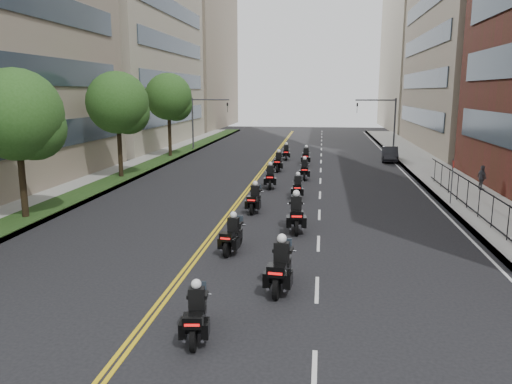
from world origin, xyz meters
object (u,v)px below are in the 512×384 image
(motorcycle_7, at_px, (304,170))
(motorcycle_9, at_px, (306,157))
(motorcycle_2, at_px, (232,236))
(motorcycle_8, at_px, (278,163))
(motorcycle_6, at_px, (270,178))
(parked_sedan, at_px, (390,154))
(motorcycle_4, at_px, (255,200))
(motorcycle_1, at_px, (281,268))
(motorcycle_3, at_px, (296,215))
(pedestrian_c, at_px, (482,178))
(motorcycle_0, at_px, (196,316))
(motorcycle_10, at_px, (286,153))
(motorcycle_5, at_px, (298,188))

(motorcycle_7, distance_m, motorcycle_9, 7.37)
(motorcycle_2, distance_m, motorcycle_8, 20.64)
(motorcycle_6, relative_size, parked_sedan, 0.59)
(motorcycle_2, bearing_deg, motorcycle_4, 97.92)
(motorcycle_1, bearing_deg, motorcycle_3, 93.78)
(motorcycle_2, height_order, pedestrian_c, pedestrian_c)
(motorcycle_2, xyz_separation_m, motorcycle_8, (0.02, 20.64, 0.05))
(motorcycle_7, bearing_deg, motorcycle_0, -96.56)
(parked_sedan, bearing_deg, motorcycle_2, -103.56)
(motorcycle_1, distance_m, motorcycle_7, 20.68)
(pedestrian_c, bearing_deg, motorcycle_1, 133.77)
(motorcycle_3, height_order, motorcycle_8, motorcycle_3)
(motorcycle_1, height_order, motorcycle_9, motorcycle_1)
(motorcycle_7, distance_m, motorcycle_10, 10.63)
(motorcycle_0, distance_m, motorcycle_5, 17.69)
(motorcycle_3, bearing_deg, motorcycle_9, 86.14)
(pedestrian_c, bearing_deg, motorcycle_10, 30.92)
(motorcycle_2, bearing_deg, motorcycle_5, 86.69)
(motorcycle_7, bearing_deg, motorcycle_1, -92.11)
(motorcycle_1, distance_m, motorcycle_5, 14.13)
(motorcycle_7, bearing_deg, motorcycle_9, 88.94)
(motorcycle_2, xyz_separation_m, motorcycle_6, (0.09, 13.54, 0.04))
(motorcycle_10, height_order, pedestrian_c, pedestrian_c)
(motorcycle_3, relative_size, motorcycle_10, 1.16)
(motorcycle_5, height_order, motorcycle_6, motorcycle_6)
(motorcycle_1, xyz_separation_m, motorcycle_9, (-0.13, 28.04, -0.05))
(motorcycle_1, xyz_separation_m, motorcycle_2, (-2.21, 3.58, -0.08))
(motorcycle_5, bearing_deg, parked_sedan, 65.34)
(motorcycle_3, height_order, motorcycle_10, motorcycle_3)
(motorcycle_6, bearing_deg, motorcycle_5, -61.69)
(motorcycle_2, relative_size, motorcycle_8, 0.93)
(motorcycle_0, bearing_deg, motorcycle_1, 54.33)
(motorcycle_6, height_order, motorcycle_10, motorcycle_6)
(motorcycle_9, bearing_deg, motorcycle_3, -88.81)
(motorcycle_3, relative_size, pedestrian_c, 1.63)
(motorcycle_0, xyz_separation_m, pedestrian_c, (13.14, 20.94, 0.31))
(motorcycle_0, distance_m, motorcycle_7, 24.23)
(motorcycle_5, xyz_separation_m, pedestrian_c, (11.42, 3.33, 0.31))
(motorcycle_2, relative_size, pedestrian_c, 1.41)
(motorcycle_5, height_order, motorcycle_7, motorcycle_7)
(motorcycle_2, height_order, motorcycle_3, motorcycle_3)
(motorcycle_8, bearing_deg, motorcycle_10, 90.20)
(motorcycle_6, bearing_deg, motorcycle_4, -95.91)
(motorcycle_5, distance_m, motorcycle_9, 13.91)
(motorcycle_5, distance_m, motorcycle_6, 3.58)
(motorcycle_7, xyz_separation_m, motorcycle_8, (-2.19, 3.55, 0.03))
(motorcycle_5, relative_size, parked_sedan, 0.53)
(motorcycle_7, xyz_separation_m, motorcycle_9, (-0.13, 7.37, 0.01))
(motorcycle_4, relative_size, motorcycle_9, 0.97)
(motorcycle_10, distance_m, pedestrian_c, 19.08)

